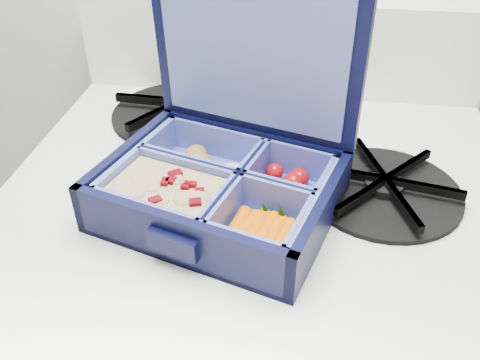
# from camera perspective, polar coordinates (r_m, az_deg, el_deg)

# --- Properties ---
(bento_box) EXTENTS (0.26, 0.23, 0.05)m
(bento_box) POSITION_cam_1_polar(r_m,az_deg,el_deg) (0.51, -2.32, -1.12)
(bento_box) COLOR black
(bento_box) RESTS_ON stove
(burner_grate) EXTENTS (0.20, 0.20, 0.02)m
(burner_grate) POSITION_cam_1_polar(r_m,az_deg,el_deg) (0.56, 15.91, -0.43)
(burner_grate) COLOR black
(burner_grate) RESTS_ON stove
(burner_grate_rear) EXTENTS (0.19, 0.19, 0.02)m
(burner_grate_rear) POSITION_cam_1_polar(r_m,az_deg,el_deg) (0.69, -6.68, 7.96)
(burner_grate_rear) COLOR black
(burner_grate_rear) RESTS_ON stove
(fork) EXTENTS (0.15, 0.11, 0.01)m
(fork) POSITION_cam_1_polar(r_m,az_deg,el_deg) (0.61, 1.36, 3.45)
(fork) COLOR #B5B5B5
(fork) RESTS_ON stove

